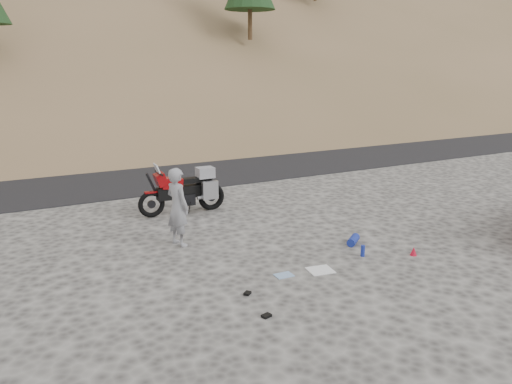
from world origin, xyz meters
TOP-DOWN VIEW (x-y plane):
  - ground at (0.00, 0.00)m, footprint 140.00×140.00m
  - road at (0.00, 9.00)m, footprint 120.00×7.00m
  - motorcycle at (0.08, 3.34)m, footprint 2.35×0.70m
  - man at (-0.92, 1.14)m, footprint 0.57×0.71m
  - gear_white_cloth at (0.97, -1.46)m, footprint 0.52×0.48m
  - gear_blue_mat at (2.44, -0.61)m, footprint 0.47×0.42m
  - gear_bottle at (2.15, -1.27)m, footprint 0.11×0.11m
  - gear_funnel at (3.10, -1.71)m, footprint 0.17×0.17m
  - gear_glove_a at (-0.81, -2.55)m, footprint 0.17×0.14m
  - gear_glove_b at (-0.71, -1.72)m, footprint 0.16×0.16m
  - gear_blue_cloth at (0.24, -1.34)m, footprint 0.34×0.26m

SIDE VIEW (x-z plane):
  - ground at x=0.00m, z-range 0.00..0.00m
  - road at x=0.00m, z-range -0.03..0.03m
  - man at x=-0.92m, z-range -0.85..0.85m
  - gear_blue_cloth at x=0.24m, z-range 0.00..0.01m
  - gear_white_cloth at x=0.97m, z-range 0.00..0.02m
  - gear_glove_a at x=-0.81m, z-range 0.00..0.04m
  - gear_glove_b at x=-0.71m, z-range 0.00..0.04m
  - gear_funnel at x=3.10m, z-range 0.00..0.18m
  - gear_blue_mat at x=2.44m, z-range 0.00..0.18m
  - gear_bottle at x=2.15m, z-range 0.00..0.23m
  - motorcycle at x=0.08m, z-range -0.10..1.29m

